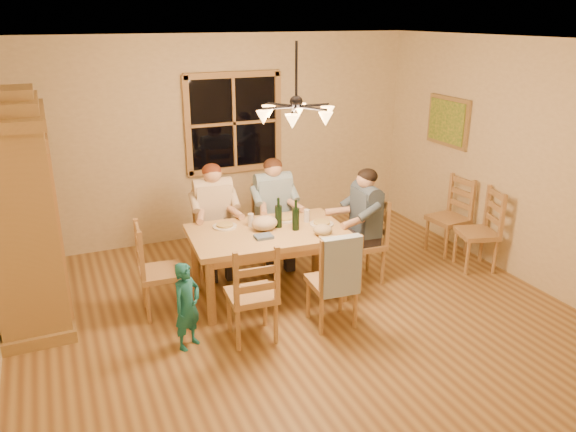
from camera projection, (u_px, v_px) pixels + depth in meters
name	position (u px, v px, depth m)	size (l,w,h in m)	color
floor	(295.00, 314.00, 5.80)	(5.50, 5.50, 0.00)	brown
ceiling	(296.00, 41.00, 4.89)	(5.50, 5.00, 0.02)	white
wall_back	(219.00, 139.00, 7.50)	(5.50, 0.02, 2.70)	beige
wall_right	(516.00, 161.00, 6.37)	(0.02, 5.00, 2.70)	beige
window	(234.00, 123.00, 7.48)	(1.30, 0.06, 1.30)	black
painting	(448.00, 122.00, 7.31)	(0.06, 0.78, 0.64)	olive
chandelier	(296.00, 112.00, 5.10)	(0.77, 0.68, 0.71)	black
armoire	(24.00, 219.00, 5.41)	(0.66, 1.40, 2.30)	olive
dining_table	(268.00, 240.00, 5.97)	(1.70, 1.11, 0.76)	tan
chair_far_left	(216.00, 248.00, 6.65)	(0.47, 0.45, 0.99)	#9D7C45
chair_far_right	(274.00, 241.00, 6.88)	(0.47, 0.45, 0.99)	#9D7C45
chair_near_left	(252.00, 309.00, 5.27)	(0.47, 0.45, 0.99)	#9D7C45
chair_near_right	(332.00, 295.00, 5.53)	(0.47, 0.45, 0.99)	#9D7C45
chair_end_left	(162.00, 286.00, 5.73)	(0.45, 0.47, 0.99)	#9D7C45
chair_end_right	(362.00, 256.00, 6.45)	(0.45, 0.47, 0.99)	#9D7C45
adult_woman	(214.00, 206.00, 6.46)	(0.41, 0.44, 0.87)	beige
adult_plaid_man	(273.00, 199.00, 6.69)	(0.41, 0.44, 0.87)	teal
adult_slate_man	(365.00, 212.00, 6.27)	(0.44, 0.41, 0.87)	#3C4C60
towel	(341.00, 267.00, 5.23)	(0.38, 0.10, 0.58)	#9BB5D2
wine_bottle_a	(278.00, 213.00, 5.98)	(0.08, 0.08, 0.33)	black
wine_bottle_b	(296.00, 215.00, 5.90)	(0.08, 0.08, 0.33)	black
plate_woman	(225.00, 227.00, 6.02)	(0.26, 0.26, 0.02)	white
plate_plaid	(285.00, 219.00, 6.24)	(0.26, 0.26, 0.02)	white
plate_slate	(322.00, 224.00, 6.10)	(0.26, 0.26, 0.02)	white
wine_glass_a	(251.00, 220.00, 6.04)	(0.06, 0.06, 0.14)	silver
wine_glass_b	(307.00, 216.00, 6.17)	(0.06, 0.06, 0.14)	silver
cap	(323.00, 230.00, 5.81)	(0.20, 0.20, 0.11)	tan
napkin	(264.00, 237.00, 5.73)	(0.18, 0.14, 0.03)	#4A6087
cloth_bundle	(265.00, 223.00, 5.93)	(0.28, 0.22, 0.15)	tan
child	(187.00, 306.00, 5.10)	(0.31, 0.20, 0.84)	#1A7078
chair_spare_front	(475.00, 245.00, 6.75)	(0.53, 0.54, 0.99)	#9D7C45
chair_spare_back	(447.00, 230.00, 7.21)	(0.46, 0.47, 0.99)	#9D7C45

